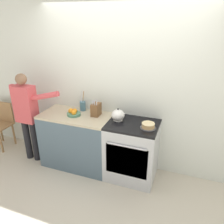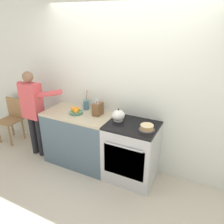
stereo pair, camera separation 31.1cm
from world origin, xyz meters
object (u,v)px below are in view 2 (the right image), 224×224
utensil_crock (86,105)px  dining_chair (12,117)px  stove_range (131,152)px  fruit_bowl (76,111)px  person_baker (33,108)px  tea_kettle (118,115)px  layer_cake (147,128)px  knife_block (98,109)px

utensil_crock → dining_chair: bearing=-174.8°
stove_range → fruit_bowl: fruit_bowl is taller
fruit_bowl → person_baker: bearing=-170.8°
tea_kettle → fruit_bowl: tea_kettle is taller
layer_cake → tea_kettle: size_ratio=0.92×
utensil_crock → fruit_bowl: size_ratio=1.56×
stove_range → person_baker: person_baker is taller
dining_chair → person_baker: bearing=-25.6°
layer_cake → person_baker: size_ratio=0.14×
knife_block → person_baker: size_ratio=0.19×
knife_block → person_baker: 1.15m
stove_range → knife_block: 0.83m
stove_range → person_baker: bearing=-175.1°
stove_range → utensil_crock: 1.06m
stove_range → layer_cake: bearing=-13.0°
knife_block → utensil_crock: utensil_crock is taller
dining_chair → stove_range: bearing=-13.2°
fruit_bowl → layer_cake: bearing=-1.6°
tea_kettle → person_baker: (-1.49, -0.20, -0.08)m
utensil_crock → person_baker: 0.91m
knife_block → dining_chair: size_ratio=0.33×
utensil_crock → fruit_bowl: bearing=-101.9°
knife_block → layer_cake: bearing=-10.0°
person_baker → dining_chair: bearing=159.1°
layer_cake → person_baker: 1.96m
utensil_crock → layer_cake: bearing=-12.8°
fruit_bowl → dining_chair: (-1.61, 0.07, -0.45)m
fruit_bowl → tea_kettle: bearing=5.5°
tea_kettle → knife_block: bearing=172.6°
person_baker → dining_chair: (-0.83, 0.20, -0.41)m
tea_kettle → dining_chair: tea_kettle is taller
stove_range → tea_kettle: tea_kettle is taller
tea_kettle → utensil_crock: (-0.66, 0.15, 0.00)m
fruit_bowl → person_baker: size_ratio=0.14×
knife_block → person_baker: bearing=-167.7°
layer_cake → fruit_bowl: fruit_bowl is taller
stove_range → utensil_crock: size_ratio=2.76×
layer_cake → tea_kettle: 0.48m
fruit_bowl → person_baker: (-0.79, -0.13, -0.04)m
stove_range → fruit_bowl: size_ratio=4.31×
tea_kettle → stove_range: bearing=-11.2°
person_baker → dining_chair: size_ratio=1.79×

